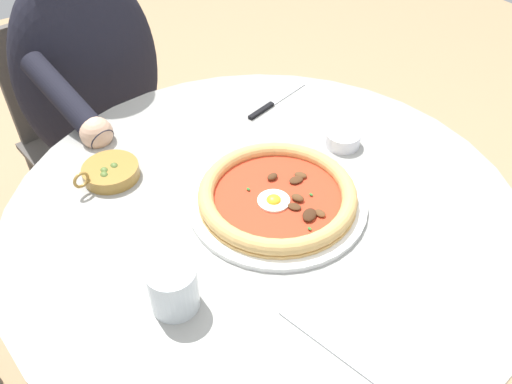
{
  "coord_description": "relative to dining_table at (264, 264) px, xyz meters",
  "views": [
    {
      "loc": [
        0.56,
        -0.42,
        1.42
      ],
      "look_at": [
        -0.02,
        -0.01,
        0.77
      ],
      "focal_mm": 36.49,
      "sensor_mm": 36.0,
      "label": 1
    }
  ],
  "objects": [
    {
      "name": "cafe_chair_diner",
      "position": [
        -0.82,
        -0.08,
        -0.08
      ],
      "size": [
        0.42,
        0.42,
        0.82
      ],
      "color": "#504A45",
      "rests_on": "ground"
    },
    {
      "name": "fork_utensil",
      "position": [
        0.29,
        -0.1,
        0.17
      ],
      "size": [
        0.18,
        0.05,
        0.0
      ],
      "color": "#BCBCC1",
      "rests_on": "dining_table"
    },
    {
      "name": "diner_person",
      "position": [
        -0.69,
        -0.07,
        -0.04
      ],
      "size": [
        0.51,
        0.41,
        1.2
      ],
      "color": "#282833",
      "rests_on": "ground"
    },
    {
      "name": "pizza_on_plate",
      "position": [
        0.01,
        0.02,
        0.19
      ],
      "size": [
        0.33,
        0.33,
        0.04
      ],
      "color": "white",
      "rests_on": "dining_table"
    },
    {
      "name": "olive_pan",
      "position": [
        -0.24,
        -0.2,
        0.19
      ],
      "size": [
        0.11,
        0.13,
        0.05
      ],
      "color": "olive",
      "rests_on": "dining_table"
    },
    {
      "name": "water_glass",
      "position": [
        0.1,
        -0.24,
        0.21
      ],
      "size": [
        0.08,
        0.08,
        0.08
      ],
      "color": "silver",
      "rests_on": "dining_table"
    },
    {
      "name": "steak_knife",
      "position": [
        -0.26,
        0.2,
        0.18
      ],
      "size": [
        0.06,
        0.2,
        0.01
      ],
      "color": "silver",
      "rests_on": "dining_table"
    },
    {
      "name": "ramekin_capers",
      "position": [
        -0.05,
        0.24,
        0.19
      ],
      "size": [
        0.07,
        0.07,
        0.03
      ],
      "color": "white",
      "rests_on": "dining_table"
    },
    {
      "name": "dining_table",
      "position": [
        0.0,
        0.0,
        0.0
      ],
      "size": [
        0.96,
        0.96,
        0.75
      ],
      "color": "#999993",
      "rests_on": "ground"
    }
  ]
}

